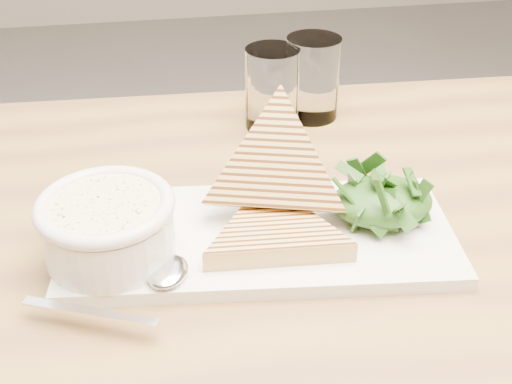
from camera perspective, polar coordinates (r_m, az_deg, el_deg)
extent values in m
cube|color=olive|center=(0.70, 1.86, -4.67)|extent=(1.13, 0.78, 0.04)
cylinder|color=olive|center=(1.32, 20.36, -6.41)|extent=(0.06, 0.06, 0.69)
cube|color=white|center=(0.67, 0.30, -3.96)|extent=(0.42, 0.22, 0.02)
cylinder|color=white|center=(0.63, -12.92, -3.54)|extent=(0.13, 0.13, 0.05)
cylinder|color=beige|center=(0.62, -13.26, -1.30)|extent=(0.11, 0.11, 0.01)
torus|color=white|center=(0.62, -13.29, -1.15)|extent=(0.13, 0.13, 0.01)
ellipsoid|color=black|center=(0.68, 11.16, -0.81)|extent=(0.11, 0.08, 0.04)
ellipsoid|color=silver|center=(0.61, -7.82, -7.02)|extent=(0.05, 0.06, 0.01)
cube|color=silver|center=(0.58, -14.52, -10.27)|extent=(0.12, 0.06, 0.00)
cylinder|color=white|center=(0.87, 1.45, 9.16)|extent=(0.07, 0.07, 0.11)
cylinder|color=white|center=(0.91, 5.03, 10.06)|extent=(0.08, 0.08, 0.11)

